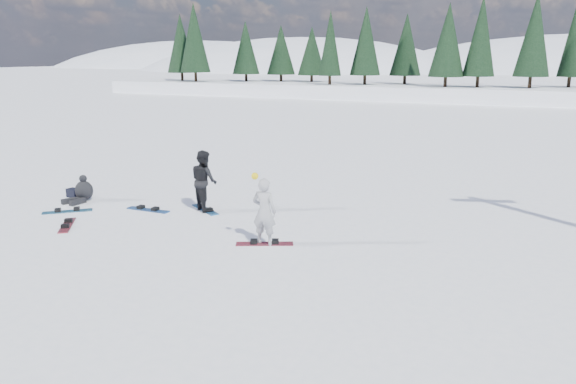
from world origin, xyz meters
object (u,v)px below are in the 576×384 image
Objects in this scene: snowboarder_woman at (264,211)px; snowboard_loose_a at (67,211)px; snowboard_loose_b at (67,225)px; snowboard_loose_c at (148,210)px; snowboarder_man at (204,180)px; seated_rider at (83,191)px; gear_bag at (74,193)px.

snowboarder_woman is 1.29× the size of snowboard_loose_a.
snowboard_loose_b is 2.58m from snowboard_loose_c.
snowboard_loose_a is (-2.20, -1.22, 0.00)m from snowboard_loose_c.
snowboarder_man is at bearing 25.22° from snowboard_loose_c.
snowboard_loose_b and snowboard_loose_a have the same top height.
seated_rider is (-4.41, -0.76, -0.63)m from snowboarder_man.
snowboarder_man is 1.29× the size of snowboard_loose_b.
snowboard_loose_c is 2.52m from snowboard_loose_a.
snowboarder_woman is 7.84m from seated_rider.
seated_rider is 2.96m from snowboard_loose_b.
gear_bag reaches higher than snowboard_loose_b.
seated_rider is 0.77m from gear_bag.
snowboarder_man is 1.73× the size of seated_rider.
seated_rider is 0.75× the size of snowboard_loose_c.
snowboard_loose_c is at bearing -18.71° from snowboarder_woman.
snowboarder_man is 4.51m from seated_rider.
snowboard_loose_b is (1.71, -2.40, -0.33)m from seated_rider.
seated_rider reaches higher than snowboard_loose_c.
snowboarder_woman is 1.29× the size of snowboard_loose_c.
gear_bag is 3.49m from snowboard_loose_c.
snowboarder_woman is 7.17m from snowboard_loose_a.
seated_rider reaches higher than snowboard_loose_a.
snowboarder_man is at bearing -13.83° from snowboard_loose_a.
snowboard_loose_b is at bearing -47.83° from gear_bag.
snowboarder_man is at bearing 23.50° from seated_rider.
snowboard_loose_c is at bearing 118.76° from snowboard_loose_b.
snowboard_loose_a is at bearing -52.27° from seated_rider.
snowboard_loose_a is (0.57, -1.27, -0.33)m from seated_rider.
snowboard_loose_b is (-5.98, -0.94, -0.89)m from snowboarder_woman.
gear_bag reaches higher than snowboard_loose_a.
snowboarder_woman reaches higher than seated_rider.
snowboarder_man is 2.06m from snowboard_loose_c.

